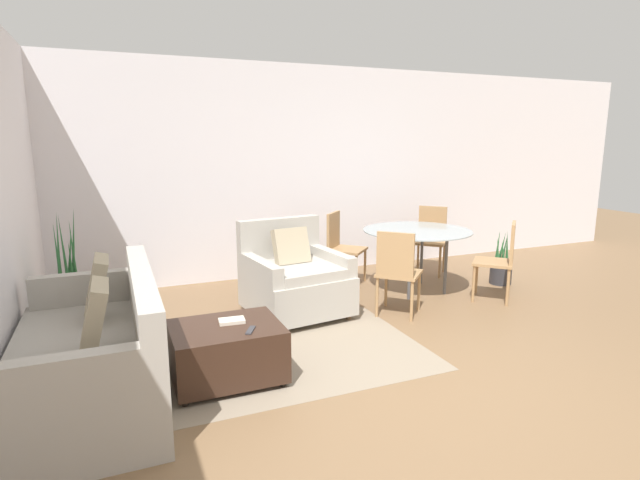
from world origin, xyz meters
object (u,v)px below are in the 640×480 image
at_px(dining_chair_near_left, 397,268).
at_px(potted_plant_small, 501,269).
at_px(couch, 94,357).
at_px(dining_table, 417,236).
at_px(dining_chair_far_right, 431,235).
at_px(tv_remote_primary, 251,330).
at_px(dining_chair_near_right, 502,256).
at_px(potted_plant, 72,305).
at_px(dining_chair_far_left, 341,243).
at_px(armchair, 295,280).
at_px(book_stack, 232,321).
at_px(ottoman, 227,350).

relative_size(dining_chair_near_left, potted_plant_small, 1.30).
height_order(couch, dining_table, couch).
bearing_deg(couch, dining_chair_far_right, 25.54).
distance_m(tv_remote_primary, dining_chair_near_right, 3.24).
relative_size(tv_remote_primary, potted_plant, 0.13).
bearing_deg(dining_chair_near_right, potted_plant, 169.49).
xyz_separation_m(couch, dining_chair_near_left, (2.82, 0.64, 0.21)).
height_order(couch, tv_remote_primary, couch).
distance_m(dining_table, dining_chair_far_left, 0.97).
bearing_deg(couch, armchair, 30.71).
relative_size(dining_table, potted_plant_small, 1.84).
xyz_separation_m(dining_chair_far_right, potted_plant_small, (0.49, -0.83, -0.33)).
xyz_separation_m(book_stack, dining_chair_near_left, (1.85, 0.66, 0.07)).
distance_m(dining_chair_near_right, dining_chair_far_left, 1.92).
xyz_separation_m(armchair, ottoman, (-0.97, -1.19, -0.13)).
height_order(dining_chair_far_left, potted_plant_small, dining_chair_far_left).
distance_m(book_stack, dining_chair_near_left, 1.97).
xyz_separation_m(tv_remote_primary, dining_table, (2.44, 1.56, 0.24)).
bearing_deg(dining_chair_near_left, dining_chair_near_right, 0.00).
relative_size(armchair, potted_plant, 0.89).
xyz_separation_m(book_stack, tv_remote_primary, (0.09, -0.22, -0.01)).
relative_size(ottoman, potted_plant_small, 1.16).
distance_m(ottoman, dining_chair_far_left, 2.83).
bearing_deg(armchair, dining_chair_near_right, -11.79).
distance_m(tv_remote_primary, potted_plant, 2.14).
relative_size(potted_plant, dining_chair_near_right, 1.31).
relative_size(book_stack, dining_chair_near_right, 0.22).
height_order(dining_table, dining_chair_far_left, dining_chair_far_left).
distance_m(book_stack, tv_remote_primary, 0.24).
relative_size(dining_chair_near_left, dining_chair_far_left, 1.00).
xyz_separation_m(tv_remote_primary, dining_chair_near_right, (3.12, 0.88, 0.08)).
bearing_deg(dining_chair_far_left, armchair, -136.91).
relative_size(ottoman, dining_chair_near_right, 0.90).
xyz_separation_m(ottoman, dining_table, (2.59, 1.39, 0.44)).
bearing_deg(dining_chair_near_left, armchair, 152.95).
bearing_deg(dining_chair_far_left, potted_plant_small, -24.26).
bearing_deg(armchair, dining_chair_far_right, 20.93).
relative_size(couch, ottoman, 2.31).
distance_m(armchair, dining_table, 1.66).
xyz_separation_m(tv_remote_primary, dining_chair_near_left, (1.77, 0.88, 0.08)).
height_order(dining_table, dining_chair_near_left, dining_chair_near_left).
height_order(tv_remote_primary, dining_chair_far_left, dining_chair_far_left).
height_order(dining_table, dining_chair_near_right, dining_chair_near_right).
bearing_deg(dining_chair_far_right, dining_chair_near_left, -135.00).
bearing_deg(tv_remote_primary, dining_table, 32.50).
distance_m(tv_remote_primary, dining_chair_near_left, 1.97).
bearing_deg(armchair, tv_remote_primary, -121.40).
bearing_deg(dining_chair_near_left, potted_plant_small, 15.78).
bearing_deg(potted_plant_small, dining_table, 172.44).
bearing_deg(couch, book_stack, -1.20).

